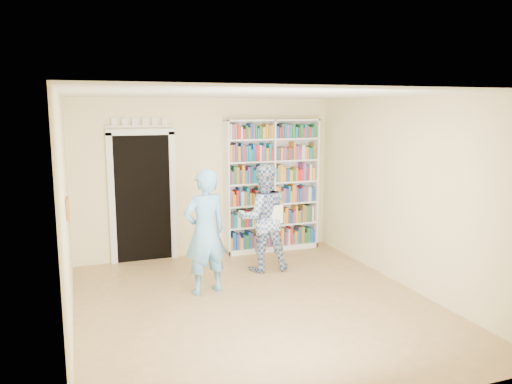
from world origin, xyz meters
TOP-DOWN VIEW (x-y plane):
  - floor at (0.00, 0.00)m, footprint 5.00×5.00m
  - ceiling at (0.00, 0.00)m, footprint 5.00×5.00m
  - wall_back at (0.00, 2.50)m, footprint 4.50×0.00m
  - wall_left at (-2.25, 0.00)m, footprint 0.00×5.00m
  - wall_right at (2.25, 0.00)m, footprint 0.00×5.00m
  - bookshelf at (1.14, 2.34)m, footprint 1.70×0.32m
  - doorway at (-1.10, 2.48)m, footprint 1.10×0.08m
  - wall_art at (-2.23, 0.20)m, footprint 0.03×0.25m
  - man_blue at (-0.51, 0.67)m, footprint 0.71×0.55m
  - man_plaid at (0.59, 1.33)m, footprint 0.89×0.73m
  - paper_sheet at (0.72, 1.08)m, footprint 0.20×0.03m

SIDE VIEW (x-z plane):
  - floor at x=0.00m, z-range 0.00..0.00m
  - man_plaid at x=0.59m, z-range 0.00..1.69m
  - man_blue at x=-0.51m, z-range 0.00..1.73m
  - paper_sheet at x=0.72m, z-range 0.80..1.08m
  - doorway at x=-1.10m, z-range -0.04..2.39m
  - bookshelf at x=1.14m, z-range 0.01..2.35m
  - wall_back at x=0.00m, z-range -0.90..3.60m
  - wall_left at x=-2.25m, z-range -1.15..3.85m
  - wall_right at x=2.25m, z-range -1.15..3.85m
  - wall_art at x=-2.23m, z-range 1.27..1.52m
  - ceiling at x=0.00m, z-range 2.70..2.70m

